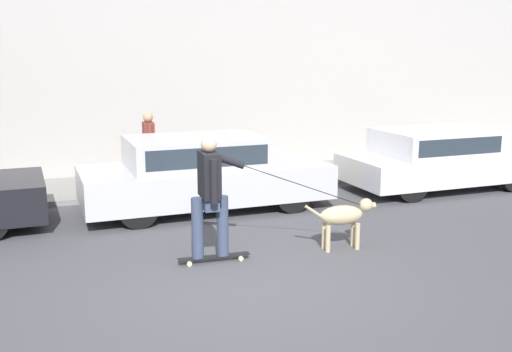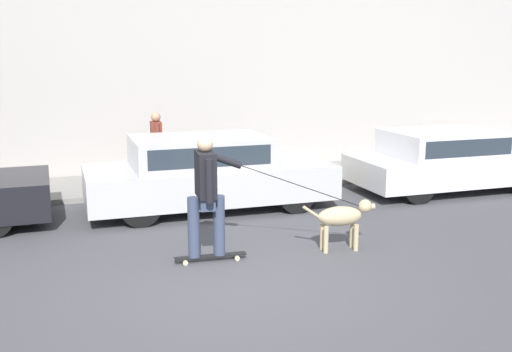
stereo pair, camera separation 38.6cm
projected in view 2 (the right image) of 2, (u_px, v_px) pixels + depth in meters
The scene contains 9 objects.
ground_plane at pixel (244, 284), 7.37m from camera, with size 36.00×36.00×0.00m, color #47474C.
back_wall at pixel (155, 45), 13.39m from camera, with size 32.00×0.30×5.92m.
sidewalk_curb at pixel (168, 183), 12.83m from camera, with size 30.00×2.13×0.10m.
parked_car_1 at pixel (207, 173), 10.81m from camera, with size 4.44×1.89×1.33m.
parked_car_2 at pixel (447, 161), 12.28m from camera, with size 4.03×1.91×1.24m.
dog at pixel (343, 217), 8.55m from camera, with size 1.08×0.34×0.73m.
skateboarder at pixel (207, 192), 7.97m from camera, with size 2.76×0.66×1.73m.
pedestrian_with_bag at pixel (157, 145), 12.34m from camera, with size 0.23×0.71×1.51m.
fire_hydrant at pixel (322, 173), 12.41m from camera, with size 0.18×0.18×0.66m.
Camera 2 is at (-1.92, -6.67, 2.80)m, focal length 42.00 mm.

